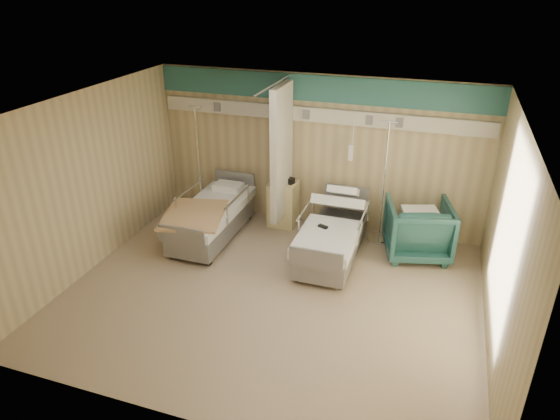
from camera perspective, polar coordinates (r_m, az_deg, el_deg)
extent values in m
cube|color=gray|center=(7.58, -0.91, -9.45)|extent=(6.00, 5.00, 0.00)
cube|color=tan|center=(9.09, 4.30, 6.60)|extent=(6.00, 0.04, 2.80)
cube|color=tan|center=(4.93, -10.93, -11.85)|extent=(6.00, 0.04, 2.80)
cube|color=tan|center=(8.29, -20.97, 2.98)|extent=(0.04, 5.00, 2.80)
cube|color=tan|center=(6.61, 24.39, -3.45)|extent=(0.04, 5.00, 2.80)
cube|color=white|center=(6.39, -1.08, 11.53)|extent=(6.00, 5.00, 0.04)
cube|color=#2C6865|center=(8.77, 4.52, 13.67)|extent=(6.00, 0.04, 0.45)
cube|color=beige|center=(8.84, 4.37, 10.78)|extent=(5.88, 0.08, 0.25)
cylinder|color=silver|center=(8.04, -0.61, 14.18)|extent=(0.03, 1.80, 0.03)
cube|color=beige|center=(8.69, 0.19, 6.52)|extent=(0.12, 0.90, 2.35)
cube|color=#D5C785|center=(9.33, 0.37, 0.73)|extent=(0.50, 0.48, 0.85)
imported|color=#1D4A47|center=(8.62, 15.48, -2.12)|extent=(1.25, 1.27, 0.96)
cube|color=silver|center=(8.35, 15.97, 0.79)|extent=(0.69, 0.65, 0.06)
cylinder|color=silver|center=(9.14, 11.17, -3.25)|extent=(0.39, 0.39, 0.03)
cylinder|color=silver|center=(8.68, 11.76, 2.91)|extent=(0.03, 0.03, 2.16)
cylinder|color=silver|center=(8.33, 12.42, 9.78)|extent=(0.26, 0.03, 0.03)
cylinder|color=silver|center=(10.03, -8.84, -0.33)|extent=(0.39, 0.39, 0.03)
cylinder|color=silver|center=(9.62, -9.26, 5.35)|extent=(0.03, 0.03, 2.15)
cylinder|color=silver|center=(9.30, -9.73, 11.56)|extent=(0.26, 0.03, 0.03)
cube|color=black|center=(8.05, 4.93, -1.90)|extent=(0.18, 0.12, 0.04)
cube|color=tan|center=(8.52, -9.80, -0.54)|extent=(1.23, 1.42, 0.04)
cube|color=black|center=(9.12, 0.99, 3.41)|extent=(0.23, 0.19, 0.11)
cylinder|color=white|center=(9.30, -0.53, 3.93)|extent=(0.12, 0.12, 0.13)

